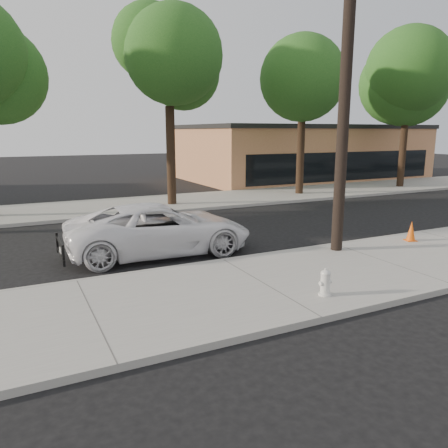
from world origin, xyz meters
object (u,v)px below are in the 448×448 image
at_px(police_cruiser, 160,229).
at_px(utility_pole, 345,96).
at_px(fire_hydrant, 325,283).
at_px(traffic_cone, 411,231).

bearing_deg(police_cruiser, utility_pole, -113.93).
height_order(utility_pole, fire_hydrant, utility_pole).
bearing_deg(utility_pole, fire_hydrant, -133.97).
xyz_separation_m(utility_pole, fire_hydrant, (-2.79, -2.89, -4.27)).
distance_m(police_cruiser, fire_hydrant, 5.76).
distance_m(utility_pole, police_cruiser, 6.70).
distance_m(utility_pole, fire_hydrant, 5.86).
xyz_separation_m(police_cruiser, fire_hydrant, (2.05, -5.37, -0.35)).
height_order(police_cruiser, traffic_cone, police_cruiser).
relative_size(utility_pole, police_cruiser, 1.60).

